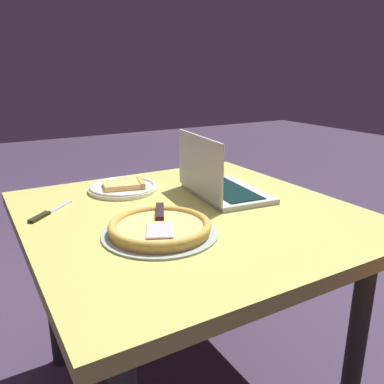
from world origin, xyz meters
name	(u,v)px	position (x,y,z in m)	size (l,w,h in m)	color
dining_table	(190,235)	(0.00, 0.00, 0.63)	(1.05, 1.02, 0.71)	tan
laptop	(218,183)	(0.09, -0.17, 0.76)	(0.36, 0.26, 0.22)	#B6BCB7
pizza_plate	(124,187)	(0.32, 0.11, 0.73)	(0.26, 0.26, 0.04)	white
pizza_tray	(160,228)	(-0.12, 0.17, 0.73)	(0.33, 0.33, 0.04)	#98A99C
table_knife	(47,213)	(0.20, 0.41, 0.72)	(0.16, 0.17, 0.01)	beige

